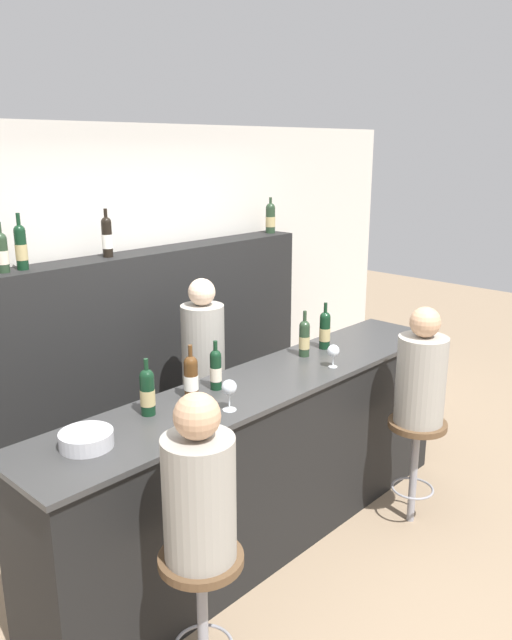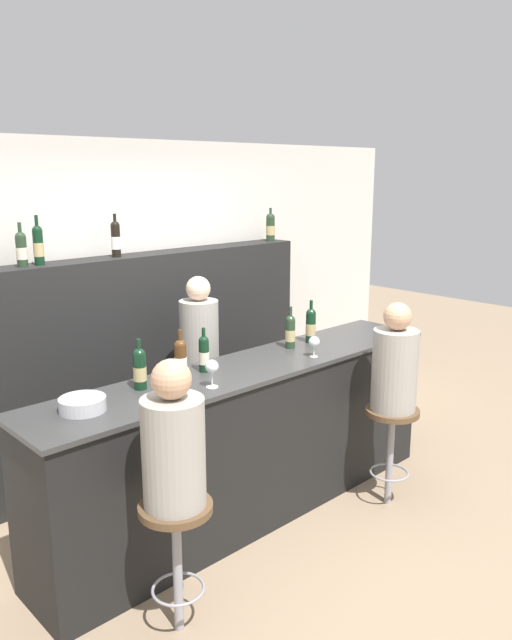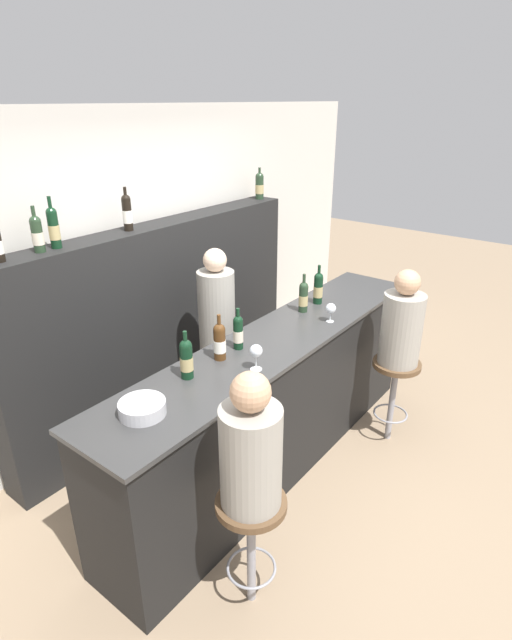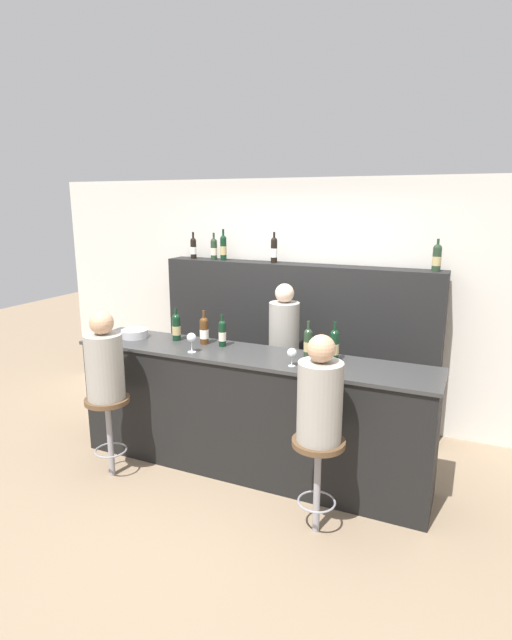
# 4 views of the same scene
# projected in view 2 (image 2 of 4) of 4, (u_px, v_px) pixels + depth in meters

# --- Properties ---
(ground_plane) EXTENTS (16.00, 16.00, 0.00)m
(ground_plane) POSITION_uv_depth(u_px,v_px,m) (279.00, 529.00, 4.21)
(ground_plane) COLOR #8C755B
(wall_back) EXTENTS (6.40, 0.05, 2.60)m
(wall_back) POSITION_uv_depth(u_px,v_px,m) (132.00, 303.00, 5.12)
(wall_back) COLOR beige
(wall_back) RESTS_ON ground_plane
(bar_counter) EXTENTS (3.19, 0.60, 1.09)m
(bar_counter) POSITION_uv_depth(u_px,v_px,m) (250.00, 441.00, 4.28)
(bar_counter) COLOR black
(bar_counter) RESTS_ON ground_plane
(back_bar_cabinet) EXTENTS (2.99, 0.28, 1.72)m
(back_bar_cabinet) POSITION_uv_depth(u_px,v_px,m) (150.00, 360.00, 5.06)
(back_bar_cabinet) COLOR black
(back_bar_cabinet) RESTS_ON ground_plane
(wine_bottle_counter_0) EXTENTS (0.08, 0.08, 0.31)m
(wine_bottle_counter_0) POSITION_uv_depth(u_px,v_px,m) (140.00, 368.00, 3.68)
(wine_bottle_counter_0) COLOR black
(wine_bottle_counter_0) RESTS_ON bar_counter
(wine_bottle_counter_1) EXTENTS (0.08, 0.08, 0.31)m
(wine_bottle_counter_1) POSITION_uv_depth(u_px,v_px,m) (180.00, 358.00, 3.88)
(wine_bottle_counter_1) COLOR #4C2D14
(wine_bottle_counter_1) RESTS_ON bar_counter
(wine_bottle_counter_2) EXTENTS (0.07, 0.07, 0.29)m
(wine_bottle_counter_2) POSITION_uv_depth(u_px,v_px,m) (204.00, 353.00, 4.00)
(wine_bottle_counter_2) COLOR black
(wine_bottle_counter_2) RESTS_ON bar_counter
(wine_bottle_counter_3) EXTENTS (0.07, 0.07, 0.31)m
(wine_bottle_counter_3) POSITION_uv_depth(u_px,v_px,m) (290.00, 331.00, 4.54)
(wine_bottle_counter_3) COLOR #233823
(wine_bottle_counter_3) RESTS_ON bar_counter
(wine_bottle_counter_4) EXTENTS (0.08, 0.08, 0.33)m
(wine_bottle_counter_4) POSITION_uv_depth(u_px,v_px,m) (311.00, 325.00, 4.68)
(wine_bottle_counter_4) COLOR black
(wine_bottle_counter_4) RESTS_ON bar_counter
(wine_bottle_backbar_1) EXTENTS (0.07, 0.07, 0.30)m
(wine_bottle_backbar_1) POSITION_uv_depth(u_px,v_px,m) (21.00, 249.00, 4.18)
(wine_bottle_backbar_1) COLOR #233823
(wine_bottle_backbar_1) RESTS_ON back_bar_cabinet
(wine_bottle_backbar_2) EXTENTS (0.07, 0.07, 0.34)m
(wine_bottle_backbar_2) POSITION_uv_depth(u_px,v_px,m) (38.00, 245.00, 4.25)
(wine_bottle_backbar_2) COLOR black
(wine_bottle_backbar_2) RESTS_ON back_bar_cabinet
(wine_bottle_backbar_3) EXTENTS (0.07, 0.07, 0.32)m
(wine_bottle_backbar_3) POSITION_uv_depth(u_px,v_px,m) (116.00, 239.00, 4.65)
(wine_bottle_backbar_3) COLOR black
(wine_bottle_backbar_3) RESTS_ON back_bar_cabinet
(wine_bottle_backbar_4) EXTENTS (0.08, 0.08, 0.30)m
(wine_bottle_backbar_4) POSITION_uv_depth(u_px,v_px,m) (270.00, 227.00, 5.74)
(wine_bottle_backbar_4) COLOR #233823
(wine_bottle_backbar_4) RESTS_ON back_bar_cabinet
(wine_glass_0) EXTENTS (0.08, 0.08, 0.17)m
(wine_glass_0) POSITION_uv_depth(u_px,v_px,m) (212.00, 367.00, 3.71)
(wine_glass_0) COLOR silver
(wine_glass_0) RESTS_ON bar_counter
(wine_glass_1) EXTENTS (0.08, 0.08, 0.15)m
(wine_glass_1) POSITION_uv_depth(u_px,v_px,m) (314.00, 342.00, 4.32)
(wine_glass_1) COLOR silver
(wine_glass_1) RESTS_ON bar_counter
(metal_bowl) EXTENTS (0.25, 0.25, 0.08)m
(metal_bowl) POSITION_uv_depth(u_px,v_px,m) (83.00, 404.00, 3.36)
(metal_bowl) COLOR #B7B7BC
(metal_bowl) RESTS_ON bar_counter
(bar_stool_left) EXTENTS (0.38, 0.38, 0.73)m
(bar_stool_left) POSITION_uv_depth(u_px,v_px,m) (176.00, 532.00, 3.16)
(bar_stool_left) COLOR gray
(bar_stool_left) RESTS_ON ground_plane
(guest_seated_left) EXTENTS (0.31, 0.31, 0.76)m
(guest_seated_left) POSITION_uv_depth(u_px,v_px,m) (173.00, 444.00, 3.05)
(guest_seated_left) COLOR gray
(guest_seated_left) RESTS_ON bar_stool_left
(bar_stool_right) EXTENTS (0.38, 0.38, 0.73)m
(bar_stool_right) POSITION_uv_depth(u_px,v_px,m) (391.00, 430.00, 4.41)
(bar_stool_right) COLOR gray
(bar_stool_right) RESTS_ON ground_plane
(guest_seated_right) EXTENTS (0.31, 0.31, 0.76)m
(guest_seated_right) POSITION_uv_depth(u_px,v_px,m) (395.00, 364.00, 4.30)
(guest_seated_right) COLOR gray
(guest_seated_right) RESTS_ON bar_stool_right
(bartender) EXTENTS (0.29, 0.29, 1.60)m
(bartender) POSITION_uv_depth(u_px,v_px,m) (200.00, 387.00, 4.75)
(bartender) COLOR gray
(bartender) RESTS_ON ground_plane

